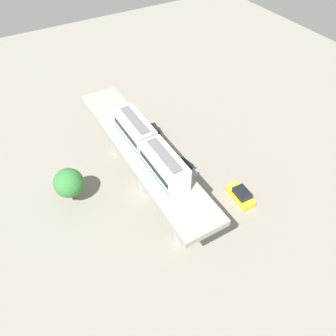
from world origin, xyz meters
name	(u,v)px	position (x,y,z in m)	size (l,w,h in m)	color
ground_plane	(145,189)	(0.00, 0.00, 0.00)	(120.00, 120.00, 0.00)	gray
viaduct	(142,158)	(0.00, 0.00, 5.91)	(5.20, 28.00, 7.88)	#A8A59E
train	(149,147)	(0.00, 2.06, 9.41)	(2.64, 13.55, 3.24)	white
parked_car_silver	(183,168)	(-6.37, -0.24, 0.74)	(2.66, 4.49, 1.76)	#B2B5BA
parked_car_yellow	(241,196)	(-10.21, 7.98, 0.74)	(2.00, 4.28, 1.76)	yellow
parked_car_red	(153,133)	(-6.37, -9.42, 0.74)	(2.37, 4.41, 1.76)	red
tree_near_viaduct	(69,183)	(8.99, -3.24, 3.28)	(3.82, 3.82, 5.21)	brown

